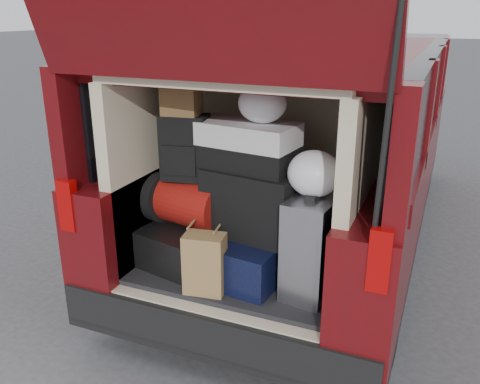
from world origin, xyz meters
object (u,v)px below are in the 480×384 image
(red_duffel, at_px, (189,201))
(backpack, at_px, (185,147))
(kraft_bag, at_px, (205,264))
(twotone_duffel, at_px, (245,145))
(black_hardshell, at_px, (189,241))
(silver_roller, at_px, (313,246))
(black_soft_case, at_px, (254,202))
(navy_hardshell, at_px, (248,255))

(red_duffel, height_order, backpack, backpack)
(kraft_bag, height_order, twotone_duffel, twotone_duffel)
(black_hardshell, height_order, kraft_bag, kraft_bag)
(backpack, bearing_deg, silver_roller, -15.93)
(red_duffel, bearing_deg, twotone_duffel, 16.42)
(backpack, bearing_deg, twotone_duffel, -2.44)
(black_hardshell, relative_size, black_soft_case, 1.07)
(black_hardshell, bearing_deg, twotone_duffel, 17.15)
(navy_hardshell, relative_size, black_soft_case, 1.03)
(black_soft_case, height_order, backpack, backpack)
(silver_roller, relative_size, backpack, 1.45)
(silver_roller, bearing_deg, kraft_bag, -150.59)
(navy_hardshell, relative_size, silver_roller, 1.00)
(backpack, height_order, twotone_duffel, backpack)
(navy_hardshell, xyz_separation_m, silver_roller, (0.41, -0.06, 0.16))
(kraft_bag, bearing_deg, silver_roller, 13.14)
(red_duffel, xyz_separation_m, backpack, (-0.00, -0.02, 0.35))
(black_soft_case, bearing_deg, backpack, -168.44)
(backpack, bearing_deg, navy_hardshell, -13.80)
(black_hardshell, height_order, silver_roller, silver_roller)
(kraft_bag, bearing_deg, twotone_duffel, 66.43)
(red_duffel, xyz_separation_m, black_soft_case, (0.43, 0.00, 0.06))
(kraft_bag, xyz_separation_m, black_soft_case, (0.16, 0.33, 0.27))
(black_hardshell, relative_size, silver_roller, 1.04)
(black_soft_case, bearing_deg, kraft_bag, -106.84)
(silver_roller, height_order, twotone_duffel, twotone_duffel)
(black_soft_case, bearing_deg, silver_roller, -6.74)
(navy_hardshell, bearing_deg, black_hardshell, -179.30)
(silver_roller, height_order, backpack, backpack)
(navy_hardshell, distance_m, red_duffel, 0.49)
(silver_roller, xyz_separation_m, kraft_bag, (-0.55, -0.23, -0.11))
(twotone_duffel, bearing_deg, backpack, -164.38)
(silver_roller, bearing_deg, black_hardshell, -179.84)
(black_hardshell, relative_size, twotone_duffel, 1.00)
(kraft_bag, bearing_deg, red_duffel, 119.78)
(red_duffel, distance_m, black_soft_case, 0.43)
(black_hardshell, distance_m, backpack, 0.62)
(silver_roller, xyz_separation_m, red_duffel, (-0.82, 0.10, 0.11))
(navy_hardshell, height_order, twotone_duffel, twotone_duffel)
(black_hardshell, height_order, twotone_duffel, twotone_duffel)
(red_duffel, bearing_deg, silver_roller, 4.41)
(navy_hardshell, relative_size, red_duffel, 1.21)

